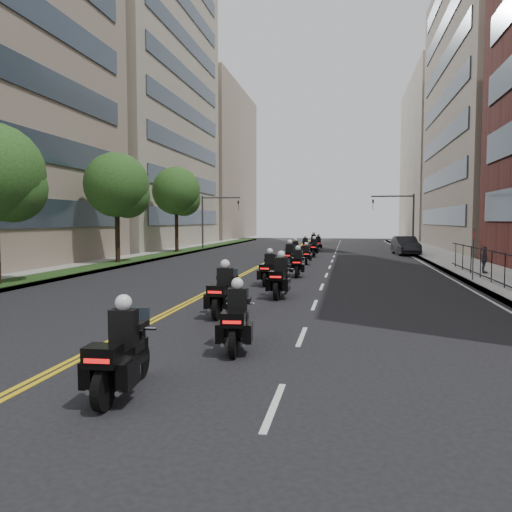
{
  "coord_description": "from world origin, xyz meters",
  "views": [
    {
      "loc": [
        4.36,
        -7.87,
        3.03
      ],
      "look_at": [
        0.5,
        13.01,
        1.53
      ],
      "focal_mm": 35.0,
      "sensor_mm": 36.0,
      "label": 1
    }
  ],
  "objects": [
    {
      "name": "motorcycle_3",
      "position": [
        1.75,
        11.6,
        0.73
      ],
      "size": [
        0.61,
        2.51,
        1.85
      ],
      "rotation": [
        0.0,
        0.0,
        -0.05
      ],
      "color": "black",
      "rests_on": "ground"
    },
    {
      "name": "motorcycle_2",
      "position": [
        0.48,
        7.46,
        0.71
      ],
      "size": [
        0.57,
        2.43,
        1.79
      ],
      "rotation": [
        0.0,
        0.0,
        -0.03
      ],
      "color": "black",
      "rests_on": "ground"
    },
    {
      "name": "grass_strip",
      "position": [
        -11.2,
        25.0,
        0.17
      ],
      "size": [
        2.0,
        90.0,
        0.04
      ],
      "primitive_type": "cube",
      "color": "#153915",
      "rests_on": "sidewalk_left"
    },
    {
      "name": "pedestrian_c",
      "position": [
        11.75,
        21.27,
        0.89
      ],
      "size": [
        0.43,
        0.89,
        1.48
      ],
      "primitive_type": "imported",
      "rotation": [
        0.0,
        0.0,
        1.49
      ],
      "color": "#43434B",
      "rests_on": "sidewalk_right"
    },
    {
      "name": "parked_sedan",
      "position": [
        9.4,
        38.19,
        0.83
      ],
      "size": [
        2.28,
        5.17,
        1.65
      ],
      "primitive_type": "imported",
      "rotation": [
        0.0,
        0.0,
        0.11
      ],
      "color": "black",
      "rests_on": "ground"
    },
    {
      "name": "traffic_signal_left",
      "position": [
        -9.54,
        42.0,
        3.7
      ],
      "size": [
        4.09,
        0.2,
        5.6
      ],
      "color": "#3F3F44",
      "rests_on": "ground"
    },
    {
      "name": "motorcycle_4",
      "position": [
        0.71,
        15.27,
        0.69
      ],
      "size": [
        0.6,
        2.35,
        1.74
      ],
      "rotation": [
        0.0,
        0.0,
        -0.07
      ],
      "color": "black",
      "rests_on": "ground"
    },
    {
      "name": "motorcycle_8",
      "position": [
        0.36,
        30.49,
        0.68
      ],
      "size": [
        0.68,
        2.32,
        1.72
      ],
      "rotation": [
        0.0,
        0.0,
        0.12
      ],
      "color": "black",
      "rests_on": "ground"
    },
    {
      "name": "motorcycle_11",
      "position": [
        1.44,
        41.96,
        0.68
      ],
      "size": [
        0.55,
        2.34,
        1.73
      ],
      "rotation": [
        0.0,
        0.0,
        0.03
      ],
      "color": "black",
      "rests_on": "ground"
    },
    {
      "name": "sidewalk_right",
      "position": [
        12.0,
        25.0,
        0.07
      ],
      "size": [
        4.0,
        90.0,
        0.15
      ],
      "primitive_type": "cube",
      "color": "gray",
      "rests_on": "ground"
    },
    {
      "name": "motorcycle_7",
      "position": [
        1.49,
        26.92,
        0.61
      ],
      "size": [
        0.6,
        2.08,
        1.53
      ],
      "rotation": [
        0.0,
        0.0,
        0.12
      ],
      "color": "black",
      "rests_on": "ground"
    },
    {
      "name": "motorcycle_5",
      "position": [
        1.68,
        19.07,
        0.67
      ],
      "size": [
        0.54,
        2.3,
        1.7
      ],
      "rotation": [
        0.0,
        0.0,
        0.04
      ],
      "color": "black",
      "rests_on": "ground"
    },
    {
      "name": "motorcycle_10",
      "position": [
        0.53,
        37.68,
        0.68
      ],
      "size": [
        0.66,
        2.32,
        1.71
      ],
      "rotation": [
        0.0,
        0.0,
        0.11
      ],
      "color": "black",
      "rests_on": "ground"
    },
    {
      "name": "motorcycle_0",
      "position": [
        0.51,
        0.06,
        0.69
      ],
      "size": [
        0.59,
        2.37,
        1.75
      ],
      "rotation": [
        0.0,
        0.0,
        0.06
      ],
      "color": "black",
      "rests_on": "ground"
    },
    {
      "name": "sidewalk_left",
      "position": [
        -12.0,
        25.0,
        0.07
      ],
      "size": [
        4.0,
        90.0,
        0.15
      ],
      "primitive_type": "cube",
      "color": "gray",
      "rests_on": "ground"
    },
    {
      "name": "street_trees",
      "position": [
        -11.05,
        18.61,
        5.13
      ],
      "size": [
        4.4,
        38.4,
        7.98
      ],
      "color": "#312415",
      "rests_on": "ground"
    },
    {
      "name": "building_right_far",
      "position": [
        21.5,
        78.0,
        13.0
      ],
      "size": [
        15.0,
        28.0,
        26.0
      ],
      "primitive_type": "cube",
      "color": "gray",
      "rests_on": "ground"
    },
    {
      "name": "building_left_far",
      "position": [
        -22.0,
        78.0,
        13.0
      ],
      "size": [
        16.0,
        28.0,
        26.0
      ],
      "primitive_type": "cube",
      "color": "gray",
      "rests_on": "ground"
    },
    {
      "name": "traffic_signal_right",
      "position": [
        9.54,
        42.0,
        3.7
      ],
      "size": [
        4.09,
        0.2,
        5.6
      ],
      "color": "#3F3F44",
      "rests_on": "ground"
    },
    {
      "name": "motorcycle_6",
      "position": [
        0.75,
        23.15,
        0.73
      ],
      "size": [
        0.64,
        2.5,
        1.85
      ],
      "rotation": [
        0.0,
        0.0,
        -0.07
      ],
      "color": "black",
      "rests_on": "ground"
    },
    {
      "name": "motorcycle_1",
      "position": [
        1.82,
        3.4,
        0.67
      ],
      "size": [
        0.65,
        2.3,
        1.69
      ],
      "rotation": [
        0.0,
        0.0,
        0.11
      ],
      "color": "black",
      "rests_on": "ground"
    },
    {
      "name": "motorcycle_9",
      "position": [
        1.55,
        34.1,
        0.69
      ],
      "size": [
        0.54,
        2.36,
        1.74
      ],
      "rotation": [
        0.0,
        0.0,
        0.0
      ],
      "color": "black",
      "rests_on": "ground"
    },
    {
      "name": "building_left_mid",
      "position": [
        -21.98,
        48.0,
        17.0
      ],
      "size": [
        16.11,
        28.0,
        34.0
      ],
      "color": "gray",
      "rests_on": "ground"
    },
    {
      "name": "motorcycle_12",
      "position": [
        0.73,
        45.66,
        0.73
      ],
      "size": [
        0.6,
        2.5,
        1.84
      ],
      "rotation": [
        0.0,
        0.0,
        0.05
      ],
      "color": "black",
      "rests_on": "ground"
    },
    {
      "name": "ground",
      "position": [
        0.0,
        0.0,
        0.0
      ],
      "size": [
        160.0,
        160.0,
        0.0
      ],
      "primitive_type": "plane",
      "color": "black",
      "rests_on": "ground"
    }
  ]
}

